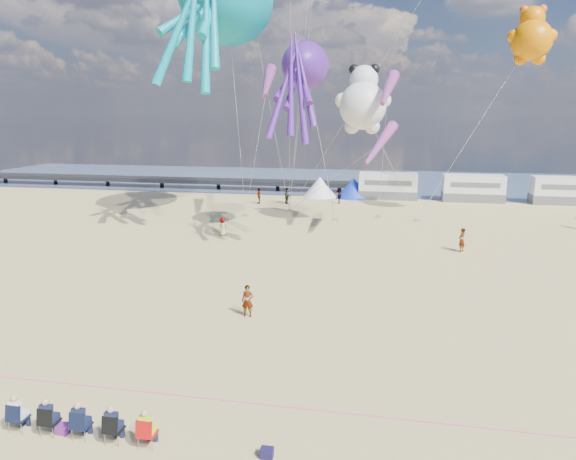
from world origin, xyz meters
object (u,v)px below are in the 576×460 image
object	(u,v)px
sandbag_c	(417,220)
motorhome_2	(564,191)
cooler_navy	(267,453)
sandbag_e	(289,211)
sandbag_b	(335,220)
kite_panda	(363,106)
kite_teddy_orange	(531,41)
beachgoer_3	(259,196)
beachgoer_4	(287,196)
motorhome_0	(388,186)
beachgoer_5	(462,240)
windsock_left	(268,82)
windsock_mid	(388,89)
sandbag_a	(246,215)
cooler_purple	(63,429)
sandbag_d	(378,216)
beachgoer_2	(339,197)
tent_white	(320,187)
standing_person	(248,301)
beachgoer_6	(223,227)
tent_blue	(353,188)
windsock_right	(380,144)
kite_octopus_purple	(305,66)
spectator_row	(81,419)
motorhome_1	(473,188)

from	to	relation	value
sandbag_c	motorhome_2	bearing A→B (deg)	37.63
cooler_navy	sandbag_e	distance (m)	38.11
sandbag_b	sandbag_e	bearing A→B (deg)	144.52
kite_panda	kite_teddy_orange	size ratio (longest dim) A/B	1.16
beachgoer_3	kite_panda	world-z (taller)	kite_panda
beachgoer_4	sandbag_b	size ratio (longest dim) A/B	3.60
motorhome_0	beachgoer_5	size ratio (longest dim) A/B	3.75
windsock_left	windsock_mid	world-z (taller)	windsock_left
beachgoer_5	sandbag_e	distance (m)	19.77
cooler_navy	sandbag_a	world-z (taller)	cooler_navy
cooler_purple	sandbag_d	distance (m)	37.48
motorhome_0	sandbag_e	distance (m)	14.15
sandbag_b	sandbag_a	bearing A→B (deg)	177.13
beachgoer_5	cooler_purple	bearing A→B (deg)	4.57
beachgoer_2	beachgoer_4	size ratio (longest dim) A/B	0.85
tent_white	kite_teddy_orange	world-z (taller)	kite_teddy_orange
beachgoer_5	windsock_mid	bearing A→B (deg)	-85.80
standing_person	beachgoer_5	size ratio (longest dim) A/B	0.92
beachgoer_6	sandbag_d	world-z (taller)	beachgoer_6
beachgoer_4	sandbag_d	size ratio (longest dim) A/B	3.60
motorhome_0	cooler_navy	world-z (taller)	motorhome_0
kite_panda	cooler_purple	bearing A→B (deg)	-84.55
cooler_purple	beachgoer_4	world-z (taller)	beachgoer_4
standing_person	sandbag_e	distance (m)	27.50
tent_blue	windsock_right	world-z (taller)	windsock_right
beachgoer_2	kite_octopus_purple	size ratio (longest dim) A/B	0.16
motorhome_0	beachgoer_3	size ratio (longest dim) A/B	3.85
tent_white	kite_octopus_purple	xyz separation A→B (m)	(1.40, -20.73, 12.12)
spectator_row	beachgoer_3	size ratio (longest dim) A/B	3.56
windsock_mid	motorhome_1	bearing A→B (deg)	71.57
beachgoer_6	windsock_left	bearing A→B (deg)	-161.78
tent_white	spectator_row	size ratio (longest dim) A/B	0.66
sandbag_e	tent_blue	bearing A→B (deg)	60.06
kite_teddy_orange	motorhome_2	bearing A→B (deg)	72.12
tent_white	spectator_row	world-z (taller)	tent_white
windsock_right	beachgoer_4	bearing A→B (deg)	147.58
tent_blue	sandbag_c	distance (m)	14.28
sandbag_a	kite_panda	bearing A→B (deg)	-16.10
cooler_purple	sandbag_d	world-z (taller)	cooler_purple
sandbag_d	windsock_right	distance (m)	11.14
sandbag_d	beachgoer_5	bearing A→B (deg)	-61.77
cooler_purple	standing_person	world-z (taller)	standing_person
cooler_navy	beachgoer_6	size ratio (longest dim) A/B	0.25
motorhome_1	cooler_purple	world-z (taller)	motorhome_1
beachgoer_2	sandbag_b	distance (m)	9.39
beachgoer_2	sandbag_d	distance (m)	8.40
windsock_left	motorhome_0	bearing A→B (deg)	45.25
windsock_mid	spectator_row	bearing A→B (deg)	-98.53
cooler_navy	windsock_mid	distance (m)	30.79
motorhome_0	standing_person	world-z (taller)	motorhome_0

